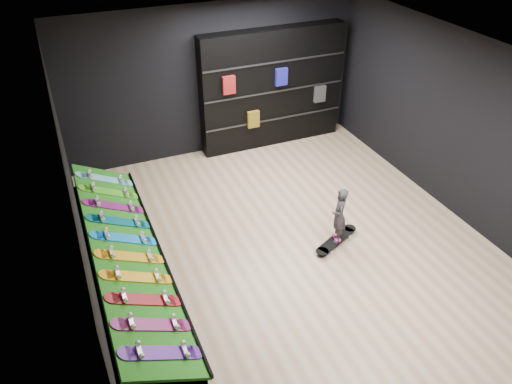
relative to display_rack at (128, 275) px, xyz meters
name	(u,v)px	position (x,y,z in m)	size (l,w,h in m)	color
floor	(290,243)	(2.55, 0.00, -0.25)	(6.00, 7.00, 0.01)	tan
ceiling	(298,61)	(2.55, 0.00, 2.75)	(6.00, 7.00, 0.01)	white
wall_back	(214,81)	(2.55, 3.50, 1.25)	(6.00, 0.02, 3.00)	black
wall_front	(468,343)	(2.55, -3.50, 1.25)	(6.00, 0.02, 3.00)	black
wall_left	(77,210)	(-0.45, 0.00, 1.25)	(0.02, 7.00, 3.00)	black
wall_right	(458,126)	(5.55, 0.00, 1.25)	(0.02, 7.00, 3.00)	black
display_rack	(128,275)	(0.00, 0.00, 0.00)	(0.90, 4.50, 0.50)	black
turf_ramp	(127,249)	(0.05, 0.00, 0.46)	(1.00, 4.50, 0.04)	#175E0E
back_shelving	(272,88)	(3.73, 3.32, 0.97)	(3.05, 0.36, 2.44)	black
floor_skateboard	(336,241)	(3.24, -0.29, -0.21)	(0.98, 0.22, 0.09)	black
child	(338,225)	(3.24, -0.29, 0.12)	(0.21, 0.15, 0.56)	black
display_board_0	(162,353)	(0.06, -1.90, 0.49)	(0.98, 0.22, 0.09)	purple
display_board_1	(153,325)	(0.06, -1.48, 0.49)	(0.98, 0.22, 0.09)	#E5198C
display_board_2	(144,299)	(0.06, -1.06, 0.49)	(0.98, 0.22, 0.09)	red
display_board_3	(137,277)	(0.06, -0.63, 0.49)	(0.98, 0.22, 0.09)	yellow
display_board_4	(130,257)	(0.06, -0.21, 0.49)	(0.98, 0.22, 0.09)	orange
display_board_5	(124,238)	(0.06, 0.21, 0.49)	(0.98, 0.22, 0.09)	blue
display_board_6	(119,221)	(0.06, 0.63, 0.49)	(0.98, 0.22, 0.09)	#0C8C99
display_board_7	(114,206)	(0.06, 1.06, 0.49)	(0.98, 0.22, 0.09)	#2626BF
display_board_8	(109,192)	(0.06, 1.48, 0.49)	(0.98, 0.22, 0.09)	green
display_board_9	(105,179)	(0.06, 1.90, 0.49)	(0.98, 0.22, 0.09)	#0CB2E5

